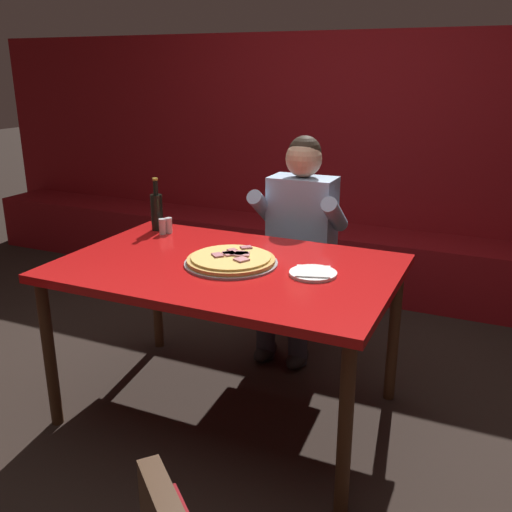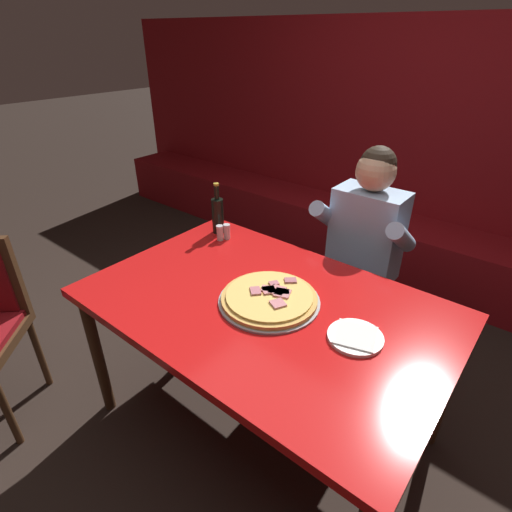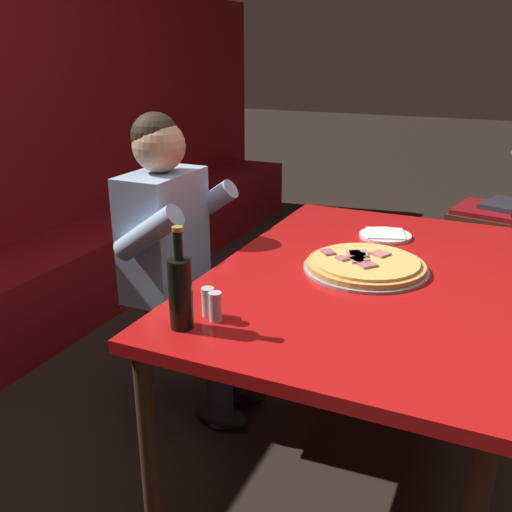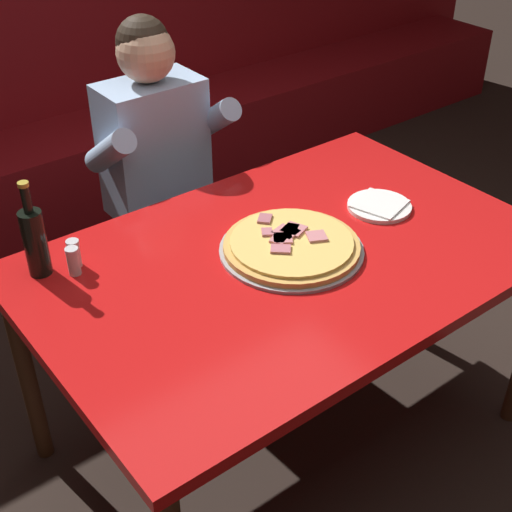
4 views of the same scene
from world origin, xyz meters
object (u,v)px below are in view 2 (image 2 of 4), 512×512
Objects in this scene: shaker_oregano at (220,233)px; beer_bottle at (218,214)px; plate_white_paper at (355,337)px; diner_seated_blue_shirt at (358,251)px; pizza at (269,298)px; shaker_red_pepper_flakes at (227,232)px; main_dining_table at (264,314)px.

beer_bottle is at bearing 138.97° from shaker_oregano.
plate_white_paper is 0.16× the size of diner_seated_blue_shirt.
pizza is 0.78m from diner_seated_blue_shirt.
shaker_red_pepper_flakes reaches higher than pizza.
plate_white_paper reaches higher than main_dining_table.
diner_seated_blue_shirt is (0.04, 0.77, -0.09)m from pizza.
plate_white_paper is at bearing -18.13° from beer_bottle.
diner_seated_blue_shirt is (0.60, 0.48, -0.11)m from shaker_oregano.
beer_bottle is (-1.03, 0.34, 0.10)m from plate_white_paper.
beer_bottle is (-0.64, 0.35, 0.09)m from pizza.
main_dining_table is 7.32× the size of plate_white_paper.
plate_white_paper is 0.99m from shaker_red_pepper_flakes.
main_dining_table is at bearing -28.77° from shaker_oregano.
main_dining_table is 0.42m from plate_white_paper.
pizza is at bearing -92.77° from diner_seated_blue_shirt.
pizza is 1.48× the size of beer_bottle.
pizza is 0.34× the size of diner_seated_blue_shirt.
pizza is 2.06× the size of plate_white_paper.
diner_seated_blue_shirt is (0.58, 0.45, -0.11)m from shaker_red_pepper_flakes.
plate_white_paper is at bearing -18.15° from shaker_red_pepper_flakes.
shaker_red_pepper_flakes reaches higher than plate_white_paper.
shaker_red_pepper_flakes is (0.02, 0.03, 0.00)m from shaker_oregano.
shaker_oregano is 1.00× the size of shaker_red_pepper_flakes.
shaker_oregano and shaker_red_pepper_flakes have the same top height.
main_dining_table is at bearing -94.04° from diner_seated_blue_shirt.
plate_white_paper is 2.44× the size of shaker_red_pepper_flakes.
pizza is at bearing -29.06° from beer_bottle.
plate_white_paper is at bearing -15.90° from shaker_oregano.
pizza reaches higher than main_dining_table.
plate_white_paper is 0.72× the size of beer_bottle.
shaker_oregano is at bearing 152.81° from pizza.
beer_bottle is (-0.62, 0.36, 0.18)m from main_dining_table.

